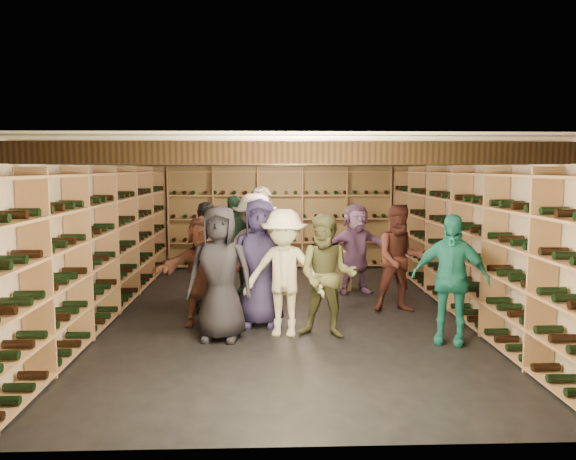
# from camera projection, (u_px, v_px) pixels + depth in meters

# --- Properties ---
(ground) EXTENTS (8.00, 8.00, 0.00)m
(ground) POSITION_uv_depth(u_px,v_px,m) (286.00, 313.00, 8.29)
(ground) COLOR black
(ground) RESTS_ON ground
(walls) EXTENTS (5.52, 8.02, 2.40)m
(walls) POSITION_uv_depth(u_px,v_px,m) (286.00, 232.00, 8.16)
(walls) COLOR #BBAA91
(walls) RESTS_ON ground
(ceiling) EXTENTS (5.50, 8.00, 0.01)m
(ceiling) POSITION_uv_depth(u_px,v_px,m) (286.00, 149.00, 8.02)
(ceiling) COLOR beige
(ceiling) RESTS_ON walls
(ceiling_joists) EXTENTS (5.40, 7.12, 0.18)m
(ceiling_joists) POSITION_uv_depth(u_px,v_px,m) (286.00, 159.00, 8.04)
(ceiling_joists) COLOR black
(ceiling_joists) RESTS_ON ground
(wine_rack_left) EXTENTS (0.32, 7.50, 2.15)m
(wine_rack_left) POSITION_uv_depth(u_px,v_px,m) (108.00, 242.00, 8.08)
(wine_rack_left) COLOR #9F754D
(wine_rack_left) RESTS_ON ground
(wine_rack_right) EXTENTS (0.32, 7.50, 2.15)m
(wine_rack_right) POSITION_uv_depth(u_px,v_px,m) (460.00, 240.00, 8.26)
(wine_rack_right) COLOR #9F754D
(wine_rack_right) RESTS_ON ground
(wine_rack_back) EXTENTS (4.70, 0.30, 2.15)m
(wine_rack_back) POSITION_uv_depth(u_px,v_px,m) (280.00, 218.00, 11.97)
(wine_rack_back) COLOR #9F754D
(wine_rack_back) RESTS_ON ground
(crate_stack_left) EXTENTS (0.53, 0.37, 0.68)m
(crate_stack_left) POSITION_uv_depth(u_px,v_px,m) (276.00, 274.00, 9.54)
(crate_stack_left) COLOR tan
(crate_stack_left) RESTS_ON ground
(crate_stack_right) EXTENTS (0.51, 0.35, 0.68)m
(crate_stack_right) POSITION_uv_depth(u_px,v_px,m) (337.00, 270.00, 9.84)
(crate_stack_right) COLOR tan
(crate_stack_right) RESTS_ON ground
(crate_loose) EXTENTS (0.54, 0.39, 0.17)m
(crate_loose) POSITION_uv_depth(u_px,v_px,m) (275.00, 272.00, 11.08)
(crate_loose) COLOR tan
(crate_loose) RESTS_ON ground
(person_0) EXTENTS (0.88, 0.64, 1.68)m
(person_0) POSITION_uv_depth(u_px,v_px,m) (220.00, 273.00, 6.92)
(person_0) COLOR black
(person_0) RESTS_ON ground
(person_1) EXTENTS (0.70, 0.57, 1.64)m
(person_1) POSITION_uv_depth(u_px,v_px,m) (209.00, 258.00, 8.23)
(person_1) COLOR black
(person_1) RESTS_ON ground
(person_2) EXTENTS (0.90, 0.78, 1.57)m
(person_2) POSITION_uv_depth(u_px,v_px,m) (327.00, 276.00, 7.04)
(person_2) COLOR #4F512E
(person_2) RESTS_ON ground
(person_3) EXTENTS (1.14, 0.78, 1.62)m
(person_3) POSITION_uv_depth(u_px,v_px,m) (284.00, 273.00, 7.11)
(person_3) COLOR beige
(person_3) RESTS_ON ground
(person_4) EXTENTS (1.01, 0.73, 1.59)m
(person_4) POSITION_uv_depth(u_px,v_px,m) (450.00, 279.00, 6.82)
(person_4) COLOR #208879
(person_4) RESTS_ON ground
(person_5) EXTENTS (1.45, 0.76, 1.49)m
(person_5) POSITION_uv_depth(u_px,v_px,m) (203.00, 271.00, 7.62)
(person_5) COLOR brown
(person_5) RESTS_ON ground
(person_6) EXTENTS (0.89, 0.62, 1.73)m
(person_6) POSITION_uv_depth(u_px,v_px,m) (260.00, 263.00, 7.55)
(person_6) COLOR #2A244C
(person_6) RESTS_ON ground
(person_7) EXTENTS (0.75, 0.56, 1.85)m
(person_7) POSITION_uv_depth(u_px,v_px,m) (262.00, 244.00, 8.97)
(person_7) COLOR gray
(person_7) RESTS_ON ground
(person_8) EXTENTS (0.78, 0.60, 1.59)m
(person_8) POSITION_uv_depth(u_px,v_px,m) (400.00, 259.00, 8.29)
(person_8) COLOR #4E251E
(person_8) RESTS_ON ground
(person_9) EXTENTS (1.20, 0.78, 1.76)m
(person_9) POSITION_uv_depth(u_px,v_px,m) (255.00, 253.00, 8.29)
(person_9) COLOR #BAB4AA
(person_9) RESTS_ON ground
(person_10) EXTENTS (1.02, 0.50, 1.68)m
(person_10) POSITION_uv_depth(u_px,v_px,m) (234.00, 245.00, 9.46)
(person_10) COLOR #204531
(person_10) RESTS_ON ground
(person_11) EXTENTS (1.49, 0.80, 1.53)m
(person_11) POSITION_uv_depth(u_px,v_px,m) (356.00, 248.00, 9.54)
(person_11) COLOR #875D91
(person_11) RESTS_ON ground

